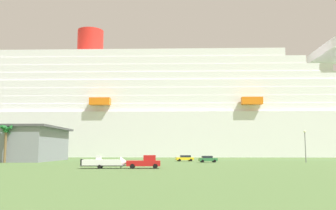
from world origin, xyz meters
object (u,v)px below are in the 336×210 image
Objects in this scene: parked_car_green_wagon at (208,159)px; street_lamp at (305,141)px; palm_tree at (6,133)px; parked_car_yellow_taxi at (185,158)px; small_boat_on_trailer at (107,163)px; cruise_ship at (174,114)px; pickup_truck at (145,162)px.

street_lamp is at bearing -9.08° from parked_car_green_wagon.
street_lamp is at bearing -3.41° from palm_tree.
small_boat_on_trailer is at bearing -116.00° from parked_car_yellow_taxi.
street_lamp is (71.03, -4.24, -1.99)m from palm_tree.
cruise_ship is 52.56× the size of pickup_truck.
cruise_ship is 33.28× the size of small_boat_on_trailer.
cruise_ship reaches higher than street_lamp.
cruise_ship is at bearing 55.81° from palm_tree.
street_lamp is 1.74× the size of parked_car_green_wagon.
palm_tree is 44.69m from parked_car_yellow_taxi.
street_lamp is (44.66, 22.99, 4.06)m from small_boat_on_trailer.
pickup_truck is 31.00m from parked_car_green_wagon.
parked_car_green_wagon is (15.42, 26.89, -0.21)m from pickup_truck.
small_boat_on_trailer is 39.15m from parked_car_yellow_taxi.
parked_car_yellow_taxi is at bearing 10.37° from palm_tree.
cruise_ship is 61.89m from parked_car_yellow_taxi.
palm_tree is (-45.76, -67.35, -11.11)m from cruise_ship.
palm_tree reaches higher than small_boat_on_trailer.
parked_car_green_wagon is at bearing -61.60° from parked_car_yellow_taxi.
street_lamp is 1.58× the size of parked_car_yellow_taxi.
pickup_truck is 0.63× the size of small_boat_on_trailer.
palm_tree is 2.04× the size of parked_car_green_wagon.
small_boat_on_trailer is 50.39m from street_lamp.
parked_car_green_wagon is at bearing -87.98° from cruise_ship.
parked_car_green_wagon is (48.16, -0.58, -6.17)m from palm_tree.
street_lamp is 30.37m from parked_car_yellow_taxi.
parked_car_green_wagon is (21.78, 26.65, -0.13)m from small_boat_on_trailer.
parked_car_yellow_taxi is 1.10× the size of parked_car_green_wagon.
palm_tree is 71.18m from street_lamp.
palm_tree is (-26.37, 27.23, 6.05)m from small_boat_on_trailer.
pickup_truck is (-13.02, -94.82, -17.07)m from cruise_ship.
small_boat_on_trailer is 1.85× the size of parked_car_yellow_taxi.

